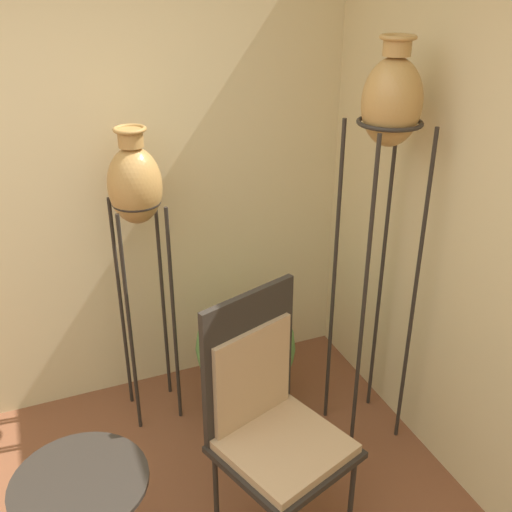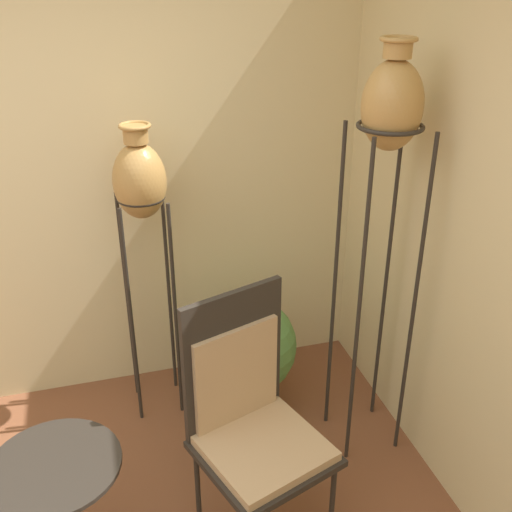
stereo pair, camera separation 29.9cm
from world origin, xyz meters
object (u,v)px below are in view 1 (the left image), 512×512
at_px(vase_stand_tall, 390,119).
at_px(potted_plant, 246,351).
at_px(vase_stand_medium, 136,193).
at_px(chair, 269,413).

distance_m(vase_stand_tall, potted_plant, 1.48).
bearing_deg(vase_stand_medium, chair, -72.32).
relative_size(vase_stand_medium, chair, 1.43).
height_order(vase_stand_tall, vase_stand_medium, vase_stand_tall).
height_order(vase_stand_medium, potted_plant, vase_stand_medium).
bearing_deg(potted_plant, chair, -103.80).
relative_size(vase_stand_tall, potted_plant, 2.89).
relative_size(vase_stand_tall, chair, 1.80).
bearing_deg(vase_stand_medium, vase_stand_tall, -29.01).
xyz_separation_m(vase_stand_medium, chair, (0.30, -0.96, -0.71)).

